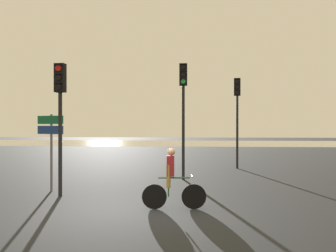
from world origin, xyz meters
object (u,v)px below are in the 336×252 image
(traffic_light_center, at_px, (183,99))
(traffic_light_near_left, at_px, (60,104))
(cyclist, at_px, (172,178))
(traffic_light_far_right, at_px, (237,106))
(direction_sign_post, at_px, (51,138))

(traffic_light_center, xyz_separation_m, traffic_light_near_left, (-3.74, -3.95, -0.39))
(traffic_light_near_left, bearing_deg, cyclist, 162.21)
(cyclist, bearing_deg, traffic_light_far_right, 159.05)
(traffic_light_center, relative_size, traffic_light_near_left, 1.15)
(traffic_light_far_right, xyz_separation_m, direction_sign_post, (-7.05, -7.19, -1.43))
(traffic_light_center, bearing_deg, traffic_light_near_left, 46.53)
(traffic_light_far_right, height_order, cyclist, traffic_light_far_right)
(direction_sign_post, height_order, cyclist, direction_sign_post)
(direction_sign_post, bearing_deg, traffic_light_far_right, -113.35)
(traffic_light_far_right, distance_m, direction_sign_post, 10.17)
(traffic_light_center, height_order, direction_sign_post, traffic_light_center)
(traffic_light_center, height_order, traffic_light_near_left, traffic_light_center)
(traffic_light_far_right, height_order, traffic_light_near_left, traffic_light_far_right)
(traffic_light_far_right, relative_size, direction_sign_post, 1.79)
(traffic_light_center, xyz_separation_m, direction_sign_post, (-4.39, -3.06, -1.50))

